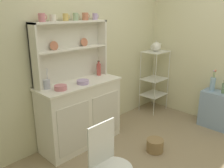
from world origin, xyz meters
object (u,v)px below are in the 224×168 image
Objects in this scene: hutch_shelf_unit at (70,47)px; bowl_mixing_large at (61,88)px; utensil_jar at (47,84)px; jam_bottle at (99,69)px; side_shelf_blue at (217,110)px; floor_basket at (155,145)px; cup_rose_0 at (42,17)px; wire_chair at (108,160)px; oil_bottle at (224,88)px; bakers_rack at (154,75)px; porcelain_teapot at (156,47)px; flower_vase at (213,83)px; hutch_cabinet at (81,113)px.

hutch_shelf_unit is 0.58m from bowl_mixing_large.
hutch_shelf_unit is 0.58m from utensil_jar.
jam_bottle reaches higher than bowl_mixing_large.
side_shelf_blue is 1.29m from floor_basket.
side_shelf_blue is at bearing -28.81° from utensil_jar.
floor_basket is (0.54, -1.01, -1.24)m from hutch_shelf_unit.
cup_rose_0 is at bearing 149.89° from side_shelf_blue.
wire_chair is 4.07× the size of oil_bottle.
porcelain_teapot reaches higher than bakers_rack.
flower_vase reaches higher than side_shelf_blue.
cup_rose_0 reaches higher than oil_bottle.
jam_bottle is (-1.23, 0.12, 0.30)m from bakers_rack.
floor_basket is 1.29m from jam_bottle.
side_shelf_blue is 1.67× the size of flower_vase.
bakers_rack is at bearing 96.89° from oil_bottle.
flower_vase is at bearing 90.00° from side_shelf_blue.
porcelain_teapot is (-0.00, 0.00, 0.50)m from bakers_rack.
hutch_shelf_unit is at bearing 90.00° from hutch_cabinet.
hutch_shelf_unit reaches higher than oil_bottle.
hutch_shelf_unit is at bearing 172.95° from bakers_rack.
bowl_mixing_large is (-0.33, -0.07, 0.46)m from hutch_cabinet.
porcelain_teapot is at bearing 97.28° from side_shelf_blue.
hutch_cabinet is 4.55× the size of porcelain_teapot.
flower_vase is at bearing -29.66° from hutch_cabinet.
bowl_mixing_large is at bearing 152.33° from oil_bottle.
bakers_rack reaches higher than flower_vase.
hutch_shelf_unit reaches higher than hutch_cabinet.
utensil_jar is (0.12, 1.15, 0.42)m from wire_chair.
utensil_jar reaches higher than hutch_cabinet.
hutch_shelf_unit is at bearing 172.94° from porcelain_teapot.
hutch_cabinet is 5.45× the size of oil_bottle.
bowl_mixing_large is at bearing -75.11° from cup_rose_0.
floor_basket is at bearing 164.79° from oil_bottle.
side_shelf_blue is at bearing -26.64° from bowl_mixing_large.
cup_rose_0 is (-2.03, 0.16, 1.02)m from bakers_rack.
side_shelf_blue is at bearing -82.81° from bakers_rack.
hutch_shelf_unit is 1.69m from floor_basket.
side_shelf_blue is at bearing 2.33° from wire_chair.
porcelain_teapot is at bearing 98.15° from flower_vase.
hutch_cabinet is 2.12m from side_shelf_blue.
hutch_cabinet is 0.57m from bowl_mixing_large.
side_shelf_blue is 2.59× the size of floor_basket.
bowl_mixing_large reaches higher than wire_chair.
porcelain_teapot reaches higher than floor_basket.
bowl_mixing_large reaches higher than hutch_cabinet.
cup_rose_0 reaches higher than hutch_shelf_unit.
bowl_mixing_large is at bearing -178.98° from bakers_rack.
jam_bottle is at bearing 0.61° from utensil_jar.
wire_chair is (-2.33, 0.07, 0.23)m from side_shelf_blue.
flower_vase is (2.21, -1.09, -0.24)m from utensil_jar.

